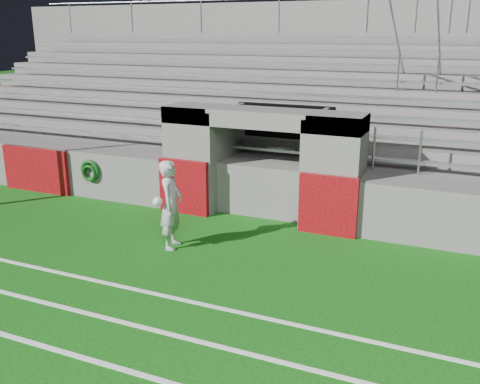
% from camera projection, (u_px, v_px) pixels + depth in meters
% --- Properties ---
extents(ground, '(90.00, 90.00, 0.00)m').
position_uv_depth(ground, '(192.00, 273.00, 9.97)').
color(ground, '#0E4D0C').
rests_on(ground, ground).
extents(stadium_structure, '(26.00, 8.48, 5.42)m').
position_uv_depth(stadium_structure, '(314.00, 126.00, 16.53)').
color(stadium_structure, '#595654').
rests_on(stadium_structure, ground).
extents(goalkeeper_with_ball, '(0.58, 0.76, 1.85)m').
position_uv_depth(goalkeeper_with_ball, '(171.00, 205.00, 10.89)').
color(goalkeeper_with_ball, '#A5AAAF').
rests_on(goalkeeper_with_ball, ground).
extents(hose_coil, '(0.59, 0.15, 0.59)m').
position_uv_depth(hose_coil, '(90.00, 171.00, 14.09)').
color(hose_coil, '#0D4213').
rests_on(hose_coil, ground).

